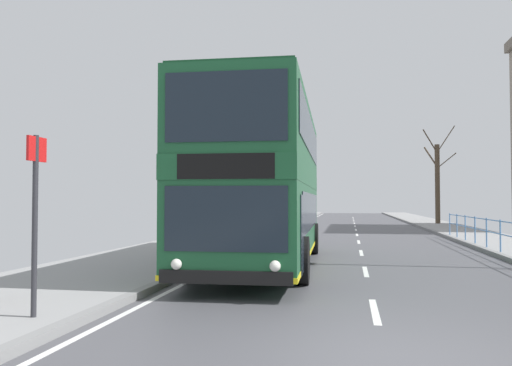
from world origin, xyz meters
name	(u,v)px	position (x,y,z in m)	size (l,w,h in m)	color
ground	(323,352)	(-0.72, 0.00, 0.04)	(15.80, 140.00, 0.20)	#4D4D52
double_decker_bus_main	(265,183)	(-2.73, 8.12, 2.32)	(2.96, 10.84, 4.43)	#19512D
bus_stop_sign_near	(35,204)	(-4.88, 0.65, 1.76)	(0.08, 0.44, 2.62)	#2D2D33
bare_tree_far_00	(437,181)	(6.03, 33.77, 3.25)	(2.48, 1.45, 7.22)	#4C3D2D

